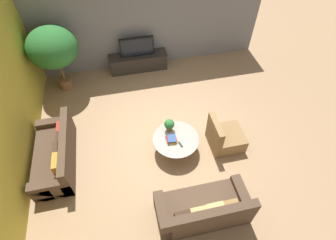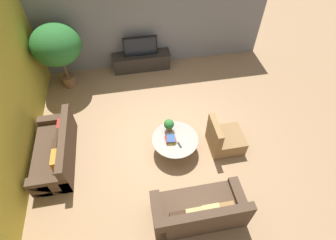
{
  "view_description": "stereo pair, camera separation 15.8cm",
  "coord_description": "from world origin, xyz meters",
  "px_view_note": "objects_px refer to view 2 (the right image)",
  "views": [
    {
      "loc": [
        -0.83,
        -4.01,
        5.37
      ],
      "look_at": [
        0.08,
        0.09,
        0.55
      ],
      "focal_mm": 28.0,
      "sensor_mm": 36.0,
      "label": 1
    },
    {
      "loc": [
        -0.68,
        -4.04,
        5.37
      ],
      "look_at": [
        0.08,
        0.09,
        0.55
      ],
      "focal_mm": 28.0,
      "sensor_mm": 36.0,
      "label": 2
    }
  ],
  "objects_px": {
    "coffee_table": "(175,142)",
    "couch_by_wall": "(56,151)",
    "media_console": "(142,61)",
    "potted_plant_tabletop": "(169,125)",
    "television": "(140,46)",
    "armchair_wicker": "(224,139)",
    "potted_palm_tall": "(57,46)",
    "couch_near_entry": "(199,211)"
  },
  "relations": [
    {
      "from": "coffee_table",
      "to": "couch_by_wall",
      "type": "bearing_deg",
      "value": 174.74
    },
    {
      "from": "armchair_wicker",
      "to": "potted_palm_tall",
      "type": "bearing_deg",
      "value": 51.82
    },
    {
      "from": "couch_by_wall",
      "to": "potted_plant_tabletop",
      "type": "relative_size",
      "value": 5.7
    },
    {
      "from": "potted_palm_tall",
      "to": "coffee_table",
      "type": "bearing_deg",
      "value": -47.78
    },
    {
      "from": "media_console",
      "to": "couch_by_wall",
      "type": "distance_m",
      "value": 3.91
    },
    {
      "from": "couch_by_wall",
      "to": "coffee_table",
      "type": "bearing_deg",
      "value": 84.74
    },
    {
      "from": "potted_palm_tall",
      "to": "armchair_wicker",
      "type": "bearing_deg",
      "value": -38.18
    },
    {
      "from": "couch_near_entry",
      "to": "potted_palm_tall",
      "type": "height_order",
      "value": "potted_palm_tall"
    },
    {
      "from": "armchair_wicker",
      "to": "potted_plant_tabletop",
      "type": "relative_size",
      "value": 2.54
    },
    {
      "from": "potted_plant_tabletop",
      "to": "television",
      "type": "bearing_deg",
      "value": 95.91
    },
    {
      "from": "potted_plant_tabletop",
      "to": "armchair_wicker",
      "type": "bearing_deg",
      "value": -16.54
    },
    {
      "from": "coffee_table",
      "to": "potted_plant_tabletop",
      "type": "bearing_deg",
      "value": 108.49
    },
    {
      "from": "media_console",
      "to": "potted_plant_tabletop",
      "type": "xyz_separation_m",
      "value": [
        0.32,
        -3.08,
        0.36
      ]
    },
    {
      "from": "coffee_table",
      "to": "potted_palm_tall",
      "type": "relative_size",
      "value": 0.56
    },
    {
      "from": "television",
      "to": "coffee_table",
      "type": "distance_m",
      "value": 3.43
    },
    {
      "from": "couch_near_entry",
      "to": "armchair_wicker",
      "type": "xyz_separation_m",
      "value": [
        1.06,
        1.62,
        -0.02
      ]
    },
    {
      "from": "couch_near_entry",
      "to": "potted_plant_tabletop",
      "type": "relative_size",
      "value": 5.45
    },
    {
      "from": "coffee_table",
      "to": "armchair_wicker",
      "type": "height_order",
      "value": "armchair_wicker"
    },
    {
      "from": "television",
      "to": "potted_palm_tall",
      "type": "distance_m",
      "value": 2.37
    },
    {
      "from": "coffee_table",
      "to": "potted_palm_tall",
      "type": "xyz_separation_m",
      "value": [
        -2.68,
        2.95,
        1.07
      ]
    },
    {
      "from": "coffee_table",
      "to": "potted_plant_tabletop",
      "type": "relative_size",
      "value": 3.25
    },
    {
      "from": "couch_near_entry",
      "to": "potted_palm_tall",
      "type": "bearing_deg",
      "value": -58.87
    },
    {
      "from": "television",
      "to": "potted_palm_tall",
      "type": "relative_size",
      "value": 0.53
    },
    {
      "from": "couch_by_wall",
      "to": "potted_palm_tall",
      "type": "height_order",
      "value": "potted_palm_tall"
    },
    {
      "from": "media_console",
      "to": "couch_near_entry",
      "type": "bearing_deg",
      "value": -83.78
    },
    {
      "from": "media_console",
      "to": "armchair_wicker",
      "type": "distance_m",
      "value": 3.82
    },
    {
      "from": "couch_by_wall",
      "to": "couch_near_entry",
      "type": "xyz_separation_m",
      "value": [
        2.91,
        -1.97,
        -0.0
      ]
    },
    {
      "from": "media_console",
      "to": "television",
      "type": "bearing_deg",
      "value": -90.0
    },
    {
      "from": "media_console",
      "to": "potted_palm_tall",
      "type": "relative_size",
      "value": 0.93
    },
    {
      "from": "media_console",
      "to": "potted_palm_tall",
      "type": "height_order",
      "value": "potted_palm_tall"
    },
    {
      "from": "potted_palm_tall",
      "to": "potted_plant_tabletop",
      "type": "xyz_separation_m",
      "value": [
        2.58,
        -2.66,
        -0.74
      ]
    },
    {
      "from": "couch_near_entry",
      "to": "armchair_wicker",
      "type": "bearing_deg",
      "value": -123.15
    },
    {
      "from": "television",
      "to": "couch_near_entry",
      "type": "height_order",
      "value": "television"
    },
    {
      "from": "armchair_wicker",
      "to": "television",
      "type": "bearing_deg",
      "value": 24.95
    },
    {
      "from": "coffee_table",
      "to": "armchair_wicker",
      "type": "distance_m",
      "value": 1.2
    },
    {
      "from": "television",
      "to": "potted_palm_tall",
      "type": "bearing_deg",
      "value": -169.58
    },
    {
      "from": "potted_plant_tabletop",
      "to": "coffee_table",
      "type": "bearing_deg",
      "value": -71.51
    },
    {
      "from": "armchair_wicker",
      "to": "potted_plant_tabletop",
      "type": "distance_m",
      "value": 1.4
    },
    {
      "from": "coffee_table",
      "to": "couch_by_wall",
      "type": "relative_size",
      "value": 0.57
    },
    {
      "from": "media_console",
      "to": "couch_near_entry",
      "type": "height_order",
      "value": "couch_near_entry"
    },
    {
      "from": "media_console",
      "to": "coffee_table",
      "type": "height_order",
      "value": "media_console"
    },
    {
      "from": "media_console",
      "to": "couch_by_wall",
      "type": "height_order",
      "value": "couch_by_wall"
    }
  ]
}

